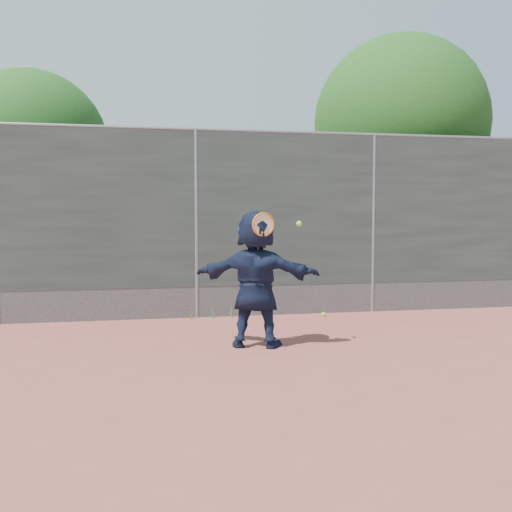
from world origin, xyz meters
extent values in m
plane|color=#9E4C42|center=(0.00, 0.00, 0.00)|extent=(80.00, 80.00, 0.00)
imported|color=#151E3A|center=(0.54, 1.31, 0.85)|extent=(1.66, 0.97, 1.71)
sphere|color=#AEE432|center=(2.04, 3.20, 0.03)|extent=(0.07, 0.07, 0.07)
cube|color=#38423D|center=(0.00, 3.50, 1.75)|extent=(20.00, 0.04, 2.50)
cube|color=slate|center=(0.00, 3.50, 0.25)|extent=(20.00, 0.03, 0.50)
cylinder|color=gray|center=(0.00, 3.50, 3.00)|extent=(20.00, 0.05, 0.05)
cylinder|color=gray|center=(0.00, 3.50, 1.50)|extent=(0.06, 0.06, 3.00)
cylinder|color=gray|center=(3.00, 3.50, 1.50)|extent=(0.06, 0.06, 3.00)
torus|color=orange|center=(0.59, 1.11, 1.53)|extent=(0.29, 0.09, 0.29)
cylinder|color=beige|center=(0.59, 1.11, 1.53)|extent=(0.25, 0.06, 0.25)
cylinder|color=black|center=(0.54, 1.13, 1.33)|extent=(0.06, 0.13, 0.33)
sphere|color=#AEE432|center=(1.06, 1.20, 1.54)|extent=(0.07, 0.07, 0.07)
cylinder|color=#382314|center=(4.50, 5.70, 1.30)|extent=(0.28, 0.28, 2.60)
sphere|color=#23561C|center=(4.50, 5.70, 3.59)|extent=(3.60, 3.60, 3.60)
sphere|color=#23561C|center=(5.22, 5.90, 3.23)|extent=(2.52, 2.52, 2.52)
cylinder|color=#382314|center=(-3.00, 6.50, 1.10)|extent=(0.28, 0.28, 2.20)
sphere|color=#23561C|center=(-3.00, 6.50, 3.03)|extent=(3.00, 3.00, 3.00)
sphere|color=#23561C|center=(-2.40, 6.70, 2.73)|extent=(2.10, 2.10, 2.10)
cone|color=#387226|center=(0.25, 3.38, 0.13)|extent=(0.03, 0.03, 0.26)
cone|color=#387226|center=(0.55, 3.40, 0.15)|extent=(0.03, 0.03, 0.30)
cone|color=#387226|center=(-0.10, 3.36, 0.11)|extent=(0.03, 0.03, 0.22)
camera|label=1|loc=(-0.82, -5.61, 1.63)|focal=40.00mm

